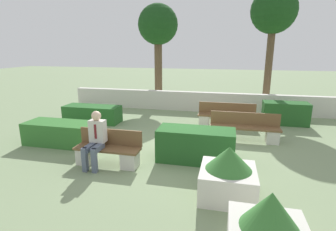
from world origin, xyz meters
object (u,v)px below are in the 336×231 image
object	(u,v)px
person_seated_man	(96,137)
tree_leftmost	(158,27)
tree_center_left	(274,13)
bench_right_side	(244,130)
planter_corner_left	(228,174)
bench_front	(108,152)
bench_left_side	(226,118)

from	to	relation	value
person_seated_man	tree_leftmost	bearing A→B (deg)	94.09
person_seated_man	tree_center_left	distance (m)	9.40
bench_right_side	person_seated_man	world-z (taller)	person_seated_man
bench_right_side	planter_corner_left	distance (m)	3.41
bench_front	bench_right_side	distance (m)	4.19
planter_corner_left	tree_center_left	distance (m)	9.02
person_seated_man	tree_leftmost	distance (m)	8.44
bench_left_side	tree_leftmost	size ratio (longest dim) A/B	0.42
bench_front	bench_left_side	size ratio (longest dim) A/B	0.79
person_seated_man	planter_corner_left	size ratio (longest dim) A/B	1.30
person_seated_man	planter_corner_left	bearing A→B (deg)	-12.67
tree_leftmost	planter_corner_left	bearing A→B (deg)	-66.87
tree_leftmost	tree_center_left	distance (m)	5.33
planter_corner_left	tree_center_left	world-z (taller)	tree_center_left
bench_front	tree_center_left	world-z (taller)	tree_center_left
bench_left_side	person_seated_man	xyz separation A→B (m)	(-3.00, -4.07, 0.41)
bench_left_side	tree_center_left	bearing A→B (deg)	53.42
tree_center_left	bench_left_side	bearing A→B (deg)	-117.76
bench_front	tree_leftmost	xyz separation A→B (m)	(-0.80, 7.72, 3.46)
bench_front	tree_leftmost	size ratio (longest dim) A/B	0.33
planter_corner_left	tree_leftmost	xyz separation A→B (m)	(-3.65, 8.54, 3.31)
bench_front	planter_corner_left	xyz separation A→B (m)	(2.85, -0.83, 0.15)
person_seated_man	bench_left_side	bearing A→B (deg)	53.63
bench_left_side	person_seated_man	size ratio (longest dim) A/B	1.53
bench_left_side	tree_leftmost	xyz separation A→B (m)	(-3.56, 3.78, 3.45)
bench_right_side	person_seated_man	size ratio (longest dim) A/B	1.56
tree_leftmost	bench_left_side	bearing A→B (deg)	-46.68
planter_corner_left	tree_leftmost	bearing A→B (deg)	113.13
bench_right_side	bench_front	bearing A→B (deg)	-151.31
bench_front	bench_left_side	distance (m)	4.82
bench_front	person_seated_man	bearing A→B (deg)	-150.36
bench_front	tree_leftmost	bearing A→B (deg)	95.88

